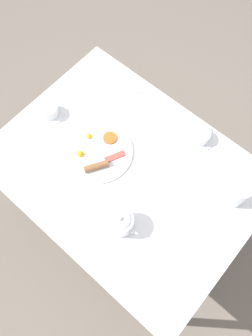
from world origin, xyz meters
TOP-DOWN VIEW (x-y plane):
  - ground_plane at (0.00, 0.00)m, footprint 8.00×8.00m
  - table at (0.00, 0.00)m, footprint 0.85×1.15m
  - breakfast_plate at (0.02, -0.15)m, footprint 0.31×0.31m
  - teapot_near at (0.20, 0.14)m, footprint 0.11×0.20m
  - teacup_with_saucer_left at (0.02, -0.46)m, footprint 0.13×0.13m
  - teacup_with_saucer_right at (-0.34, 0.15)m, footprint 0.13×0.13m
  - water_glass_tall at (-0.20, 0.43)m, footprint 0.08×0.08m
  - napkin_folded at (0.04, 0.42)m, footprint 0.20×0.20m
  - fork_by_plate at (-0.12, 0.17)m, footprint 0.12×0.16m
  - knife_by_plate at (-0.29, -0.24)m, footprint 0.20×0.07m
  - spoon_for_tea at (0.25, 0.40)m, footprint 0.08×0.13m

SIDE VIEW (x-z plane):
  - ground_plane at x=0.00m, z-range 0.00..0.00m
  - table at x=0.00m, z-range 0.29..1.00m
  - fork_by_plate at x=-0.12m, z-range 0.71..0.71m
  - knife_by_plate at x=-0.29m, z-range 0.71..0.71m
  - spoon_for_tea at x=0.25m, z-range 0.71..0.71m
  - napkin_folded at x=0.04m, z-range 0.71..0.72m
  - breakfast_plate at x=0.02m, z-range 0.70..0.74m
  - teacup_with_saucer_right at x=-0.34m, z-range 0.71..0.77m
  - teacup_with_saucer_left at x=0.02m, z-range 0.71..0.77m
  - teapot_near at x=0.20m, z-range 0.70..0.82m
  - water_glass_tall at x=-0.20m, z-range 0.71..0.85m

